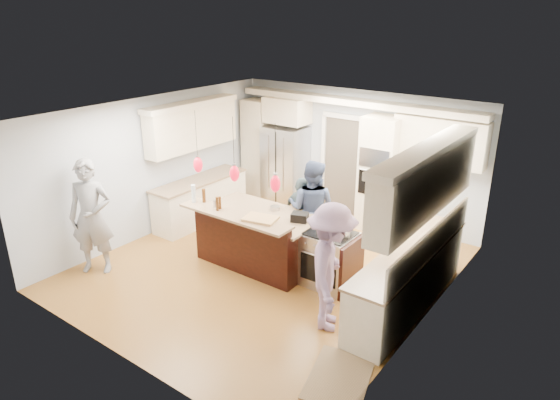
% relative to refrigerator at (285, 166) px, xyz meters
% --- Properties ---
extents(ground_plane, '(6.00, 6.00, 0.00)m').
position_rel_refrigerator_xyz_m(ground_plane, '(1.55, -2.64, -0.90)').
color(ground_plane, '#A8742E').
rests_on(ground_plane, ground).
extents(room_shell, '(5.54, 6.04, 2.72)m').
position_rel_refrigerator_xyz_m(room_shell, '(1.55, -2.64, 0.92)').
color(room_shell, '#B2BCC6').
rests_on(room_shell, ground).
extents(refrigerator, '(0.90, 0.70, 1.80)m').
position_rel_refrigerator_xyz_m(refrigerator, '(0.00, 0.00, 0.00)').
color(refrigerator, '#B7B7BC').
rests_on(refrigerator, ground).
extents(oven_column, '(0.72, 0.69, 2.30)m').
position_rel_refrigerator_xyz_m(oven_column, '(2.30, 0.03, 0.25)').
color(oven_column, beige).
rests_on(oven_column, ground).
extents(back_upper_cabinets, '(5.30, 0.61, 2.54)m').
position_rel_refrigerator_xyz_m(back_upper_cabinets, '(0.80, 0.12, 0.77)').
color(back_upper_cabinets, beige).
rests_on(back_upper_cabinets, ground).
extents(right_counter_run, '(0.64, 3.10, 2.51)m').
position_rel_refrigerator_xyz_m(right_counter_run, '(3.99, -2.34, 0.16)').
color(right_counter_run, beige).
rests_on(right_counter_run, ground).
extents(left_cabinets, '(0.64, 2.30, 2.51)m').
position_rel_refrigerator_xyz_m(left_cabinets, '(-0.89, -1.84, 0.16)').
color(left_cabinets, beige).
rests_on(left_cabinets, ground).
extents(kitchen_island, '(2.10, 1.46, 1.12)m').
position_rel_refrigerator_xyz_m(kitchen_island, '(1.30, -2.57, -0.42)').
color(kitchen_island, black).
rests_on(kitchen_island, ground).
extents(island_range, '(0.82, 0.71, 0.92)m').
position_rel_refrigerator_xyz_m(island_range, '(2.71, -2.49, -0.44)').
color(island_range, '#B7B7BC').
rests_on(island_range, ground).
extents(pendant_lights, '(1.75, 0.15, 1.03)m').
position_rel_refrigerator_xyz_m(pendant_lights, '(1.30, -3.15, 0.90)').
color(pendant_lights, black).
rests_on(pendant_lights, ground).
extents(person_bar_end, '(0.86, 0.80, 1.98)m').
position_rel_refrigerator_xyz_m(person_bar_end, '(-0.75, -4.44, 0.09)').
color(person_bar_end, gray).
rests_on(person_bar_end, ground).
extents(person_far_left, '(1.00, 0.85, 1.79)m').
position_rel_refrigerator_xyz_m(person_far_left, '(1.87, -1.78, -0.01)').
color(person_far_left, '#344366').
rests_on(person_far_left, ground).
extents(person_far_right, '(0.90, 0.53, 1.43)m').
position_rel_refrigerator_xyz_m(person_far_right, '(1.66, -1.79, -0.18)').
color(person_far_right, '#4B626A').
rests_on(person_far_right, ground).
extents(person_range_side, '(1.14, 1.37, 1.84)m').
position_rel_refrigerator_xyz_m(person_range_side, '(3.27, -3.46, 0.02)').
color(person_range_side, '#9578A1').
rests_on(person_range_side, ground).
extents(floor_rug, '(0.96, 1.19, 0.01)m').
position_rel_refrigerator_xyz_m(floor_rug, '(3.95, -4.31, -0.89)').
color(floor_rug, '#8E714D').
rests_on(floor_rug, ground).
extents(water_bottle, '(0.10, 0.10, 0.31)m').
position_rel_refrigerator_xyz_m(water_bottle, '(0.39, -3.18, 0.38)').
color(water_bottle, silver).
rests_on(water_bottle, kitchen_island).
extents(beer_bottle_a, '(0.08, 0.08, 0.24)m').
position_rel_refrigerator_xyz_m(beer_bottle_a, '(0.52, -3.08, 0.34)').
color(beer_bottle_a, '#48270C').
rests_on(beer_bottle_a, kitchen_island).
extents(beer_bottle_b, '(0.07, 0.07, 0.23)m').
position_rel_refrigerator_xyz_m(beer_bottle_b, '(0.96, -3.21, 0.34)').
color(beer_bottle_b, '#48270C').
rests_on(beer_bottle_b, kitchen_island).
extents(beer_bottle_c, '(0.07, 0.07, 0.21)m').
position_rel_refrigerator_xyz_m(beer_bottle_c, '(0.94, -3.14, 0.33)').
color(beer_bottle_c, '#48270C').
rests_on(beer_bottle_c, kitchen_island).
extents(drink_can, '(0.07, 0.07, 0.13)m').
position_rel_refrigerator_xyz_m(drink_can, '(0.84, -3.14, 0.29)').
color(drink_can, '#B7B7BC').
rests_on(drink_can, kitchen_island).
extents(cutting_board, '(0.58, 0.47, 0.04)m').
position_rel_refrigerator_xyz_m(cutting_board, '(1.77, -3.11, 0.24)').
color(cutting_board, tan).
rests_on(cutting_board, kitchen_island).
extents(pot_large, '(0.27, 0.27, 0.16)m').
position_rel_refrigerator_xyz_m(pot_large, '(2.47, -2.31, 0.10)').
color(pot_large, '#B7B7BC').
rests_on(pot_large, island_range).
extents(pot_small, '(0.20, 0.20, 0.10)m').
position_rel_refrigerator_xyz_m(pot_small, '(2.90, -2.47, 0.07)').
color(pot_small, '#B7B7BC').
rests_on(pot_small, island_range).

